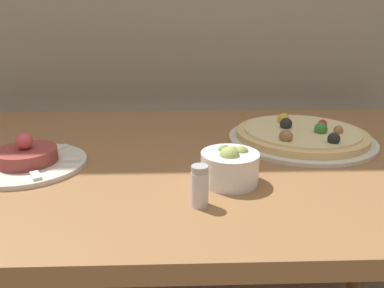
# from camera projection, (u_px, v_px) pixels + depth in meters

# --- Properties ---
(dining_table) EXTENTS (1.43, 0.82, 0.78)m
(dining_table) POSITION_uv_depth(u_px,v_px,m) (187.00, 191.00, 0.90)
(dining_table) COLOR olive
(dining_table) RESTS_ON ground_plane
(pizza_plate) EXTENTS (0.37, 0.37, 0.06)m
(pizza_plate) POSITION_uv_depth(u_px,v_px,m) (301.00, 135.00, 0.95)
(pizza_plate) COLOR silver
(pizza_plate) RESTS_ON dining_table
(tartare_plate) EXTENTS (0.24, 0.24, 0.07)m
(tartare_plate) POSITION_uv_depth(u_px,v_px,m) (27.00, 160.00, 0.79)
(tartare_plate) COLOR silver
(tartare_plate) RESTS_ON dining_table
(small_bowl) EXTENTS (0.11, 0.11, 0.08)m
(small_bowl) POSITION_uv_depth(u_px,v_px,m) (230.00, 166.00, 0.71)
(small_bowl) COLOR white
(small_bowl) RESTS_ON dining_table
(salt_shaker) EXTENTS (0.03, 0.03, 0.07)m
(salt_shaker) POSITION_uv_depth(u_px,v_px,m) (200.00, 186.00, 0.62)
(salt_shaker) COLOR silver
(salt_shaker) RESTS_ON dining_table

